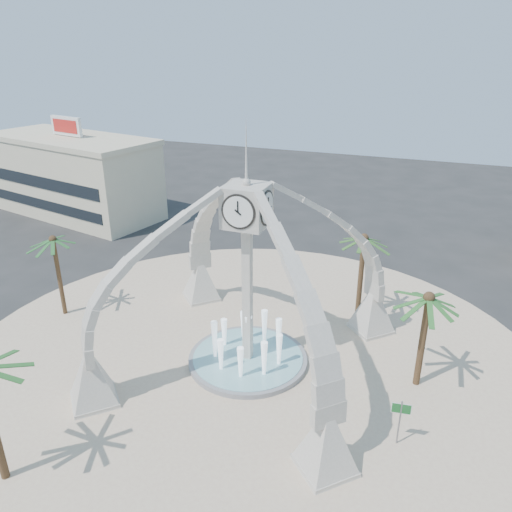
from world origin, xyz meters
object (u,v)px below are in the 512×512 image
(clock_tower, at_px, (247,275))
(palm_east, at_px, (429,299))
(street_sign, at_px, (401,414))
(fountain, at_px, (248,358))
(palm_north, at_px, (364,239))
(palm_west, at_px, (53,241))

(clock_tower, height_order, palm_east, clock_tower)
(clock_tower, height_order, street_sign, clock_tower)
(fountain, relative_size, palm_north, 1.07)
(fountain, height_order, palm_east, palm_east)
(palm_east, height_order, street_sign, palm_east)
(clock_tower, xyz_separation_m, palm_north, (5.77, 8.65, 0.08))
(clock_tower, xyz_separation_m, palm_west, (-16.03, 0.80, -0.24))
(palm_west, distance_m, palm_north, 23.18)
(palm_north, bearing_deg, fountain, -123.72)
(fountain, xyz_separation_m, palm_west, (-16.03, 0.80, 5.97))
(street_sign, bearing_deg, palm_east, 76.84)
(palm_east, xyz_separation_m, palm_north, (-5.04, 7.01, 0.47))
(clock_tower, bearing_deg, palm_north, 56.28)
(fountain, relative_size, street_sign, 2.83)
(clock_tower, xyz_separation_m, street_sign, (10.27, -4.06, -4.47))
(fountain, bearing_deg, palm_north, 56.28)
(clock_tower, relative_size, street_sign, 6.34)
(clock_tower, bearing_deg, palm_east, 8.62)
(street_sign, bearing_deg, clock_tower, 150.70)
(clock_tower, relative_size, palm_east, 2.56)
(clock_tower, height_order, palm_north, clock_tower)
(palm_east, bearing_deg, palm_north, 125.69)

